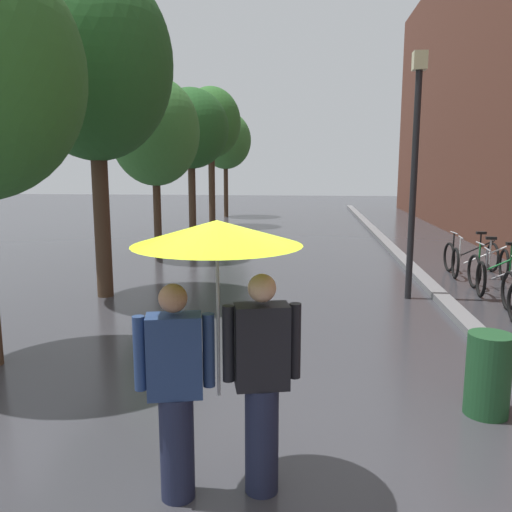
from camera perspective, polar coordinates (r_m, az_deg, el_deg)
The scene contains 14 objects.
ground_plane at distance 4.84m, azimuth -3.26°, elevation -21.45°, with size 80.00×80.00×0.00m, color #38383D.
kerb_strip at distance 14.52m, azimuth 15.55°, elevation -0.23°, with size 0.30×36.00×0.12m, color slate.
street_tree_1 at distance 10.49m, azimuth -17.15°, elevation 19.28°, with size 2.84×2.84×6.08m.
street_tree_2 at distance 14.45m, azimuth -10.93°, elevation 13.06°, with size 2.36×2.36×4.79m.
street_tree_3 at distance 18.33m, azimuth -7.09°, elevation 13.50°, with size 2.55×2.55×5.07m.
street_tree_4 at distance 21.87m, azimuth -4.91°, elevation 14.15°, with size 2.40×2.40×5.61m.
street_tree_5 at distance 25.88m, azimuth -3.33°, elevation 12.39°, with size 2.46×2.46×5.05m.
parked_bicycle_4 at distance 11.10m, azimuth 25.80°, elevation -2.23°, with size 1.14×0.80×0.96m.
parked_bicycle_5 at distance 11.91m, azimuth 24.93°, elevation -1.41°, with size 1.11×0.75×0.96m.
parked_bicycle_6 at distance 12.65m, azimuth 23.10°, elevation -0.67°, with size 1.13×0.79×0.96m.
parked_bicycle_7 at distance 13.50m, azimuth 22.29°, elevation 0.01°, with size 1.13×0.78×0.96m.
couple_under_umbrella at distance 3.86m, azimuth -4.10°, elevation -5.88°, with size 1.23×1.23×2.12m.
street_lamp_post at distance 10.16m, azimuth 16.84°, elevation 10.01°, with size 0.24×0.24×4.49m.
litter_bin at distance 5.92m, azimuth 23.87°, elevation -11.67°, with size 0.44×0.44×0.85m, color #1E4C28.
Camera 1 is at (0.65, -4.08, 2.51)m, focal length 36.87 mm.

